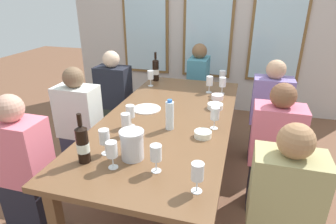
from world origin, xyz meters
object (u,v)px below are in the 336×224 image
tasting_bowl_2 (217,97)px  seated_person_4 (24,171)px  tasting_bowl_1 (203,134)px  water_bottle (170,115)px  wine_bottle_0 (156,70)px  seated_person_0 (80,127)px  seated_person_6 (198,88)px  wine_glass_8 (197,173)px  wine_glass_7 (215,114)px  wine_bottle_1 (83,144)px  wine_glass_3 (222,75)px  wine_glass_0 (209,82)px  tasting_bowl_0 (215,106)px  seated_person_3 (269,116)px  wine_glass_4 (130,112)px  seated_person_5 (281,215)px  wine_glass_9 (126,120)px  white_plate_0 (147,109)px  wine_glass_2 (150,76)px  dining_table (168,124)px  wine_glass_5 (104,138)px  seated_person_2 (114,100)px  wine_glass_6 (223,83)px  wine_glass_10 (112,151)px  wine_glass_1 (156,154)px  metal_pitcher (132,145)px

tasting_bowl_2 → seated_person_4: bearing=-133.8°
tasting_bowl_1 → water_bottle: size_ratio=0.53×
wine_bottle_0 → water_bottle: (0.49, -1.18, -0.02)m
seated_person_0 → seated_person_6: same height
tasting_bowl_1 → wine_glass_8: wine_glass_8 is taller
tasting_bowl_2 → wine_glass_7: wine_glass_7 is taller
wine_bottle_1 → wine_glass_3: wine_bottle_1 is taller
wine_glass_0 → tasting_bowl_1: bearing=-84.4°
tasting_bowl_0 → wine_glass_3: wine_glass_3 is taller
seated_person_0 → seated_person_3: same height
wine_glass_3 → wine_glass_4: same height
wine_glass_0 → seated_person_5: size_ratio=0.16×
seated_person_4 → tasting_bowl_2: bearing=46.2°
wine_bottle_1 → seated_person_6: (0.32, 2.24, -0.34)m
seated_person_0 → wine_glass_9: bearing=-30.9°
white_plate_0 → wine_glass_9: 0.52m
water_bottle → tasting_bowl_2: bearing=69.4°
wine_bottle_1 → wine_glass_0: 1.60m
wine_glass_2 → wine_glass_9: (0.21, -1.16, 0.00)m
dining_table → seated_person_4: bearing=-139.6°
seated_person_4 → wine_glass_9: bearing=26.9°
white_plate_0 → seated_person_0: bearing=-170.4°
tasting_bowl_0 → wine_bottle_1: bearing=-122.1°
wine_bottle_1 → wine_glass_2: size_ratio=1.86×
wine_bottle_0 → wine_glass_5: wine_bottle_0 is taller
wine_glass_4 → seated_person_0: (-0.63, 0.24, -0.34)m
tasting_bowl_1 → wine_glass_5: size_ratio=0.73×
water_bottle → seated_person_2: size_ratio=0.22×
wine_glass_4 → wine_glass_5: (-0.00, -0.42, -0.00)m
white_plate_0 → wine_glass_4: (-0.00, -0.35, 0.12)m
wine_glass_6 → wine_glass_10: 1.58m
wine_glass_1 → wine_glass_3: bearing=83.2°
white_plate_0 → wine_glass_8: (0.63, -0.98, 0.11)m
wine_glass_3 → seated_person_0: size_ratio=0.16×
wine_glass_0 → seated_person_6: 0.85m
tasting_bowl_0 → seated_person_0: seated_person_0 is taller
wine_glass_1 → wine_glass_9: bearing=133.5°
wine_glass_3 → wine_glass_10: size_ratio=1.00×
wine_glass_4 → water_bottle: bearing=6.7°
white_plate_0 → wine_glass_5: 0.78m
wine_glass_1 → seated_person_2: (-1.01, 1.50, -0.33)m
white_plate_0 → dining_table: bearing=-23.8°
wine_glass_8 → seated_person_0: seated_person_0 is taller
wine_glass_3 → seated_person_4: bearing=-125.4°
wine_glass_9 → wine_glass_10: 0.41m
metal_pitcher → wine_glass_2: 1.47m
wine_glass_2 → wine_glass_9: same height
tasting_bowl_1 → wine_glass_1: bearing=-111.7°
tasting_bowl_2 → wine_glass_3: size_ratio=0.67×
metal_pitcher → wine_bottle_0: 1.68m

